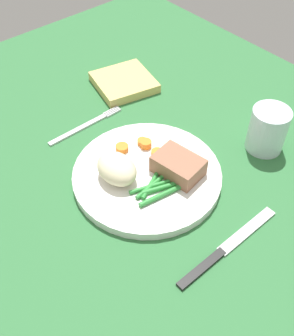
% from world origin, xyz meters
% --- Properties ---
extents(dining_table, '(1.20, 0.90, 0.02)m').
position_xyz_m(dining_table, '(0.00, 0.00, 0.01)').
color(dining_table, '#2D6B38').
rests_on(dining_table, ground).
extents(dinner_plate, '(0.25, 0.25, 0.02)m').
position_xyz_m(dinner_plate, '(-0.02, -0.04, 0.03)').
color(dinner_plate, white).
rests_on(dinner_plate, dining_table).
extents(meat_portion, '(0.09, 0.07, 0.03)m').
position_xyz_m(meat_portion, '(0.02, 0.00, 0.05)').
color(meat_portion, '#936047').
rests_on(meat_portion, dinner_plate).
extents(mashed_potatoes, '(0.08, 0.06, 0.04)m').
position_xyz_m(mashed_potatoes, '(-0.04, -0.09, 0.06)').
color(mashed_potatoes, beige).
rests_on(mashed_potatoes, dinner_plate).
extents(carrot_slices, '(0.07, 0.06, 0.01)m').
position_xyz_m(carrot_slices, '(-0.07, -0.01, 0.04)').
color(carrot_slices, orange).
rests_on(carrot_slices, dinner_plate).
extents(green_beans, '(0.06, 0.08, 0.01)m').
position_xyz_m(green_beans, '(0.02, -0.06, 0.04)').
color(green_beans, '#2D8C38').
rests_on(green_beans, dinner_plate).
extents(fork, '(0.01, 0.17, 0.00)m').
position_xyz_m(fork, '(-0.20, -0.04, 0.02)').
color(fork, silver).
rests_on(fork, dining_table).
extents(knife, '(0.02, 0.20, 0.01)m').
position_xyz_m(knife, '(0.17, -0.04, 0.02)').
color(knife, black).
rests_on(knife, dining_table).
extents(water_glass, '(0.07, 0.07, 0.08)m').
position_xyz_m(water_glass, '(0.06, 0.18, 0.06)').
color(water_glass, silver).
rests_on(water_glass, dining_table).
extents(napkin, '(0.14, 0.14, 0.02)m').
position_xyz_m(napkin, '(-0.25, 0.10, 0.03)').
color(napkin, '#DBBC6B').
rests_on(napkin, dining_table).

